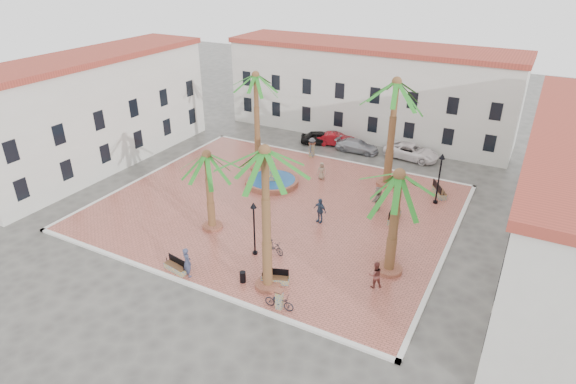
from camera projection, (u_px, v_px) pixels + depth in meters
name	position (u px, v px, depth m)	size (l,w,h in m)	color
ground	(277.00, 208.00, 37.56)	(120.00, 120.00, 0.00)	#56544F
plaza	(277.00, 207.00, 37.53)	(26.00, 22.00, 0.15)	#B15B4B
kerb_n	(333.00, 159.00, 46.19)	(26.30, 0.30, 0.16)	silver
kerb_s	(187.00, 283.00, 28.86)	(26.30, 0.30, 0.16)	silver
kerb_e	(446.00, 251.00, 32.02)	(0.30, 22.30, 0.16)	silver
kerb_w	(150.00, 174.00, 43.03)	(0.30, 22.30, 0.16)	silver
building_north	(369.00, 90.00, 51.17)	(30.40, 7.40, 9.50)	silver
building_west	(93.00, 111.00, 43.36)	(6.40, 24.40, 10.00)	silver
fountain	(272.00, 180.00, 40.92)	(4.54, 4.54, 2.35)	#9F553F
palm_nw	(256.00, 85.00, 40.47)	(4.79, 4.79, 8.89)	#9F553F
palm_sw	(207.00, 164.00, 32.38)	(4.67, 4.67, 5.98)	#9F553F
palm_s	(265.00, 166.00, 25.04)	(4.94, 4.94, 8.96)	#9F553F
palm_e	(398.00, 188.00, 27.32)	(5.40, 5.40, 6.94)	#9F553F
palm_ne	(396.00, 94.00, 37.44)	(5.79, 5.79, 9.20)	#9F553F
bench_s	(176.00, 267.00, 29.76)	(1.74, 0.79, 0.89)	gray
bench_se	(275.00, 279.00, 28.71)	(1.74, 1.05, 0.88)	gray
bench_e	(394.00, 217.00, 35.37)	(0.70, 1.95, 1.01)	gray
bench_ne	(439.00, 192.00, 39.04)	(1.57, 2.02, 1.06)	gray
lamppost_s	(254.00, 220.00, 30.41)	(0.41, 0.41, 3.81)	black
lamppost_e	(440.00, 170.00, 36.68)	(0.46, 0.46, 4.19)	black
bollard_se	(279.00, 299.00, 26.45)	(0.46, 0.46, 1.23)	gray
bollard_n	(312.00, 150.00, 46.20)	(0.60, 0.60, 1.41)	gray
bollard_e	(391.00, 247.00, 30.87)	(0.57, 0.57, 1.54)	gray
litter_bin	(243.00, 277.00, 28.71)	(0.37, 0.37, 0.72)	black
cyclist_a	(187.00, 262.00, 29.00)	(0.72, 0.47, 1.96)	#363A54
bicycle_a	(279.00, 302.00, 26.54)	(0.61, 1.74, 0.91)	black
cyclist_b	(375.00, 275.00, 28.09)	(0.83, 0.65, 1.72)	brown
bicycle_b	(274.00, 247.00, 31.42)	(0.44, 1.56, 0.94)	black
pedestrian_fountain_a	(322.00, 171.00, 41.61)	(0.75, 0.49, 1.53)	gray
pedestrian_fountain_b	(320.00, 210.00, 34.88)	(1.11, 0.46, 1.90)	#31435D
pedestrian_north	(312.00, 147.00, 46.10)	(1.23, 0.71, 1.90)	#45454A
pedestrian_east	(378.00, 198.00, 36.55)	(1.78, 0.57, 1.91)	gray
car_black	(320.00, 138.00, 49.69)	(1.61, 4.00, 1.36)	black
car_red	(336.00, 139.00, 49.39)	(1.38, 3.96, 1.31)	maroon
car_silver	(357.00, 146.00, 47.77)	(1.75, 4.31, 1.25)	#A1A2A9
car_white	(411.00, 152.00, 46.15)	(2.40, 5.21, 1.45)	white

